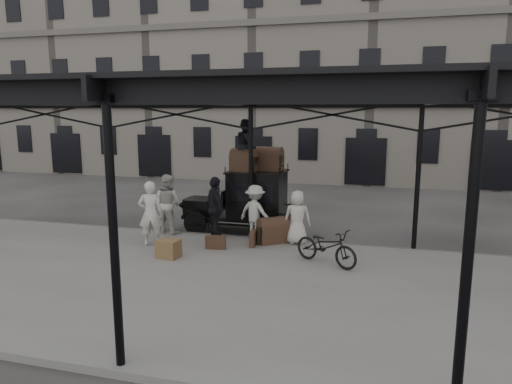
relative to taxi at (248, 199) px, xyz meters
The scene contains 18 objects.
ground 3.22m from the taxi, 83.01° to the right, with size 120.00×120.00×0.00m, color #383533.
platform 5.10m from the taxi, 85.81° to the right, with size 28.00×8.00×0.15m, color slate.
canopy 5.79m from the taxi, 85.56° to the right, with size 22.50×9.00×4.74m.
building_frontage 16.12m from the taxi, 88.62° to the left, with size 64.00×8.00×14.00m, color slate.
taxi is the anchor object (origin of this frame).
porter_left 3.51m from the taxi, 130.77° to the right, with size 0.72×0.47×1.97m, color beige.
porter_midleft 2.71m from the taxi, 154.67° to the right, with size 0.96×0.74×1.97m, color beige.
porter_centre 2.36m from the taxi, 34.64° to the right, with size 0.81×0.53×1.65m, color beige.
porter_official 1.68m from the taxi, 112.03° to the right, with size 1.18×0.49×2.01m, color black.
porter_right 1.30m from the taxi, 64.26° to the right, with size 1.12×0.64×1.73m, color beige.
bicycle 4.31m from the taxi, 45.23° to the right, with size 0.66×1.88×0.99m, color black.
porter_roof 1.84m from the taxi, 107.50° to the right, with size 0.84×0.65×1.72m, color black.
steamer_trunk_roof_near 1.31m from the taxi, 108.07° to the right, with size 0.85×0.52×0.62m, color #4D3324, non-canonical shape.
steamer_trunk_roof_far 1.48m from the taxi, 16.81° to the left, with size 0.91×0.55×0.67m, color #4D3324, non-canonical shape.
steamer_trunk_platform 1.98m from the taxi, 49.71° to the right, with size 0.91×0.56×0.67m, color #4D3324, non-canonical shape.
wicker_hamper 3.90m from the taxi, 109.55° to the right, with size 0.60×0.45×0.50m, color olive.
suitcase_upright 2.19m from the taxi, 69.99° to the right, with size 0.15×0.60×0.45m, color #4D3324.
suitcase_flat 2.68m from the taxi, 96.43° to the right, with size 0.60×0.15×0.40m, color #4D3324.
Camera 1 is at (3.86, -11.75, 4.18)m, focal length 32.00 mm.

